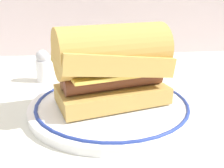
% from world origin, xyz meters
% --- Properties ---
extents(ground_plane, '(1.50, 1.50, 0.00)m').
position_xyz_m(ground_plane, '(0.00, 0.00, 0.00)').
color(ground_plane, silver).
extents(plate, '(0.27, 0.27, 0.01)m').
position_xyz_m(plate, '(0.02, 0.02, 0.01)').
color(plate, white).
rests_on(plate, ground_plane).
extents(sausage_sandwich, '(0.19, 0.14, 0.13)m').
position_xyz_m(sausage_sandwich, '(0.02, 0.02, 0.08)').
color(sausage_sandwich, tan).
rests_on(sausage_sandwich, plate).
extents(salt_shaker, '(0.03, 0.03, 0.07)m').
position_xyz_m(salt_shaker, '(-0.11, 0.18, 0.03)').
color(salt_shaker, white).
rests_on(salt_shaker, ground_plane).
extents(butter_knife, '(0.15, 0.10, 0.01)m').
position_xyz_m(butter_knife, '(0.02, 0.27, 0.00)').
color(butter_knife, silver).
rests_on(butter_knife, ground_plane).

